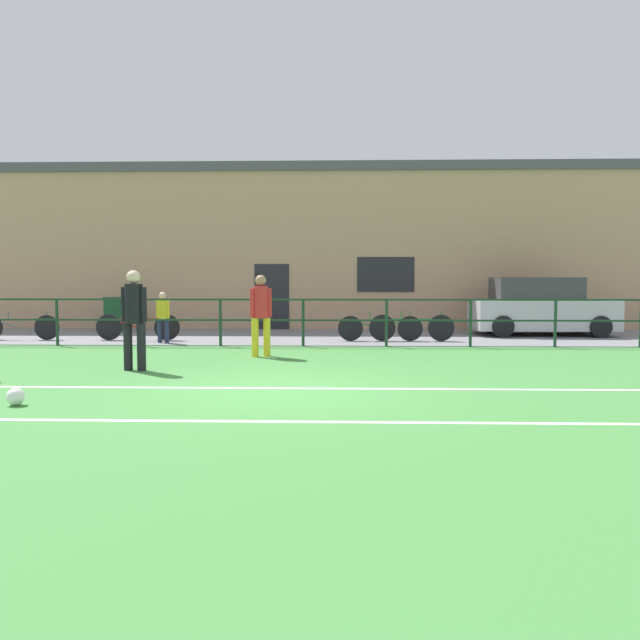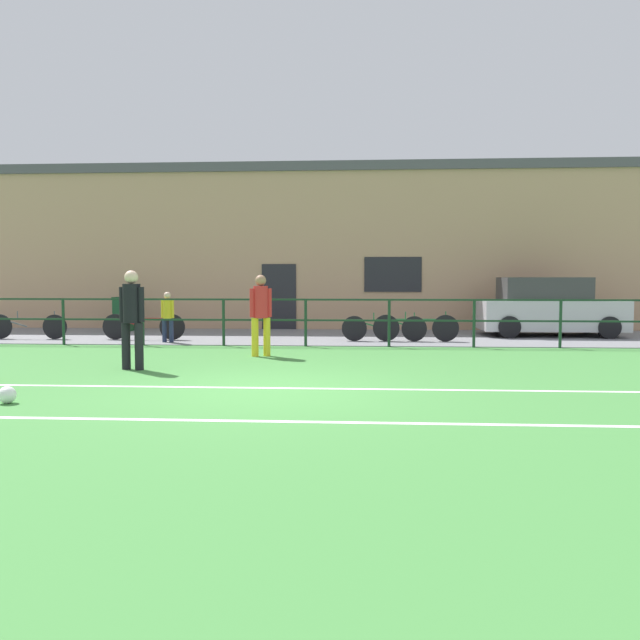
% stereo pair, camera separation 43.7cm
% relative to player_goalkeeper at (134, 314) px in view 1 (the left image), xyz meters
% --- Properties ---
extents(ground, '(60.00, 44.00, 0.04)m').
position_rel_player_goalkeeper_xyz_m(ground, '(2.74, -1.88, -1.03)').
color(ground, '#42843D').
extents(field_line_touchline, '(36.00, 0.11, 0.00)m').
position_rel_player_goalkeeper_xyz_m(field_line_touchline, '(2.74, -1.75, -1.00)').
color(field_line_touchline, white).
rests_on(field_line_touchline, ground).
extents(field_line_hash, '(36.00, 0.11, 0.00)m').
position_rel_player_goalkeeper_xyz_m(field_line_hash, '(2.74, -3.94, -1.00)').
color(field_line_hash, white).
rests_on(field_line_hash, ground).
extents(pavement_strip, '(48.00, 5.00, 0.02)m').
position_rel_player_goalkeeper_xyz_m(pavement_strip, '(2.74, 6.62, -1.00)').
color(pavement_strip, slate).
rests_on(pavement_strip, ground).
extents(perimeter_fence, '(36.07, 0.07, 1.15)m').
position_rel_player_goalkeeper_xyz_m(perimeter_fence, '(2.74, 4.12, -0.26)').
color(perimeter_fence, '#193823').
rests_on(perimeter_fence, ground).
extents(clubhouse_facade, '(28.00, 2.56, 5.33)m').
position_rel_player_goalkeeper_xyz_m(clubhouse_facade, '(2.74, 10.32, 1.67)').
color(clubhouse_facade, tan).
rests_on(clubhouse_facade, ground).
extents(player_goalkeeper, '(0.48, 0.31, 1.77)m').
position_rel_player_goalkeeper_xyz_m(player_goalkeeper, '(0.00, 0.00, 0.00)').
color(player_goalkeeper, black).
rests_on(player_goalkeeper, ground).
extents(player_striker, '(0.44, 0.30, 1.70)m').
position_rel_player_goalkeeper_xyz_m(player_striker, '(1.98, 2.10, -0.04)').
color(player_striker, gold).
rests_on(player_striker, ground).
extents(soccer_ball_match, '(0.23, 0.23, 0.23)m').
position_rel_player_goalkeeper_xyz_m(soccer_ball_match, '(-0.52, -3.13, -0.89)').
color(soccer_ball_match, white).
rests_on(soccer_ball_match, ground).
extents(spectator_child, '(0.35, 0.22, 1.28)m').
position_rel_player_goalkeeper_xyz_m(spectator_child, '(-0.82, 4.70, -0.26)').
color(spectator_child, '#232D4C').
rests_on(spectator_child, pavement_strip).
extents(parked_car_red, '(3.89, 1.90, 1.65)m').
position_rel_player_goalkeeper_xyz_m(parked_car_red, '(9.36, 7.28, -0.21)').
color(parked_car_red, '#B7B7BC').
rests_on(parked_car_red, pavement_strip).
extents(bicycle_parked_0, '(2.21, 0.04, 0.77)m').
position_rel_player_goalkeeper_xyz_m(bicycle_parked_0, '(-1.66, 5.32, -0.63)').
color(bicycle_parked_0, black).
rests_on(bicycle_parked_0, pavement_strip).
extents(bicycle_parked_1, '(2.17, 0.04, 0.75)m').
position_rel_player_goalkeeper_xyz_m(bicycle_parked_1, '(-4.84, 5.32, -0.64)').
color(bicycle_parked_1, black).
rests_on(bicycle_parked_1, pavement_strip).
extents(bicycle_parked_2, '(2.20, 0.04, 0.77)m').
position_rel_player_goalkeeper_xyz_m(bicycle_parked_2, '(5.48, 5.32, -0.63)').
color(bicycle_parked_2, black).
rests_on(bicycle_parked_2, pavement_strip).
extents(bicycle_parked_3, '(2.19, 0.04, 0.75)m').
position_rel_player_goalkeeper_xyz_m(bicycle_parked_3, '(4.67, 5.32, -0.65)').
color(bicycle_parked_3, black).
rests_on(bicycle_parked_3, pavement_strip).
extents(trash_bin_0, '(0.57, 0.48, 1.05)m').
position_rel_player_goalkeeper_xyz_m(trash_bin_0, '(-3.26, 8.08, -0.46)').
color(trash_bin_0, '#194C28').
rests_on(trash_bin_0, pavement_strip).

